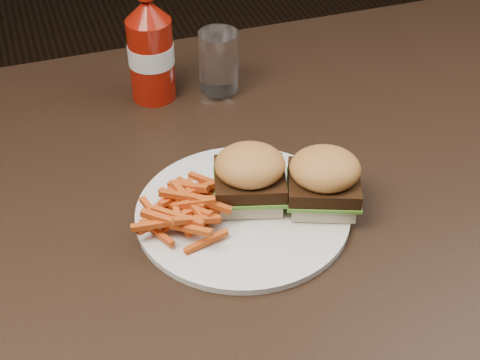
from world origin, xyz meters
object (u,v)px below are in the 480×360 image
object	(u,v)px
plate	(243,213)
ketchup_bottle	(152,62)
dining_table	(242,191)
tumbler	(219,61)

from	to	relation	value
plate	ketchup_bottle	bearing A→B (deg)	97.21
dining_table	plate	distance (m)	0.08
plate	tumbler	xyz separation A→B (m)	(0.06, 0.28, 0.05)
plate	ketchup_bottle	xyz separation A→B (m)	(-0.04, 0.31, 0.06)
tumbler	dining_table	bearing A→B (deg)	-99.58
plate	ketchup_bottle	distance (m)	0.31
plate	ketchup_bottle	world-z (taller)	ketchup_bottle
plate	tumbler	bearing A→B (deg)	78.29
ketchup_bottle	tumbler	size ratio (longest dim) A/B	1.43
dining_table	plate	xyz separation A→B (m)	(-0.02, -0.07, 0.03)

